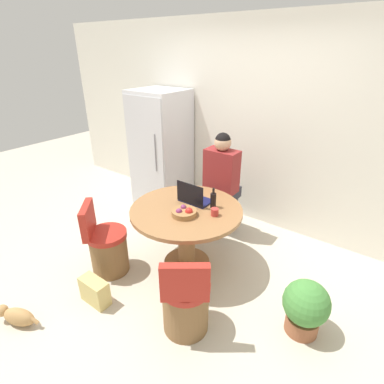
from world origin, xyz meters
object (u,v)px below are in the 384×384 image
Objects in this scene: potted_plant at (305,306)px; handbag at (95,291)px; person_seated at (223,181)px; dining_table at (186,225)px; chair_near_right_corner at (186,303)px; cat at (17,316)px; refrigerator at (161,150)px; bottle at (213,200)px; fruit_bowl at (184,212)px; laptop at (194,198)px; chair_near_left_corner at (107,248)px.

handbag is (-1.70, -0.85, -0.15)m from potted_plant.
dining_table is at bearing 93.41° from person_seated.
chair_near_right_corner reaches higher than cat.
dining_table is 2.27× the size of potted_plant.
chair_near_right_corner is at bearing 17.46° from handbag.
refrigerator is 7.74× the size of bottle.
potted_plant is (1.26, 0.01, -0.48)m from fruit_bowl.
chair_near_right_corner is at bearing -70.77° from bottle.
chair_near_right_corner is 1.58× the size of potted_plant.
laptop reaches higher than chair_near_right_corner.
dining_table is at bearing 96.16° from laptop.
refrigerator reaches higher than cat.
refrigerator is 1.47× the size of dining_table.
cat is (-0.92, -1.72, -0.72)m from bottle.
person_seated is at bearing 79.72° from handbag.
chair_near_left_corner reaches higher than handbag.
refrigerator reaches higher than dining_table.
chair_near_right_corner is 0.60× the size of person_seated.
chair_near_right_corner is at bearing -53.20° from dining_table.
chair_near_left_corner is 1.58× the size of potted_plant.
dining_table is at bearing -137.10° from cat.
potted_plant is at bearing 26.57° from handbag.
handbag is at bearing -117.48° from fruit_bowl.
refrigerator is 1.50m from laptop.
chair_near_left_corner is 3.67× the size of bottle.
person_seated is 0.68m from bottle.
fruit_bowl is (1.31, -1.14, -0.10)m from refrigerator.
person_seated is 4.51× the size of handbag.
refrigerator is 3.33× the size of potted_plant.
potted_plant is at bearing -23.57° from refrigerator.
laptop is 1.49× the size of bottle.
bottle reaches higher than dining_table.
chair_near_left_corner reaches higher than dining_table.
person_seated is at bearing -9.78° from refrigerator.
bottle reaches higher than potted_plant.
potted_plant is at bearing -167.31° from cat.
fruit_bowl is 0.62× the size of cat.
handbag is (-0.88, -0.28, -0.16)m from chair_near_right_corner.
laptop is 1.46m from potted_plant.
refrigerator is at bearing 139.19° from fruit_bowl.
potted_plant is (1.35, -0.27, -0.50)m from laptop.
refrigerator reaches higher than person_seated.
potted_plant is at bearing 146.37° from person_seated.
person_seated is at bearing 93.41° from dining_table.
chair_near_left_corner is at bearing -137.79° from bottle.
potted_plant reaches higher than handbag.
person_seated is at bearing 97.15° from fruit_bowl.
chair_near_right_corner is (1.14, -0.11, 0.00)m from chair_near_left_corner.
handbag is at bearing -66.06° from refrigerator.
refrigerator is at bearing -80.81° from chair_near_right_corner.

